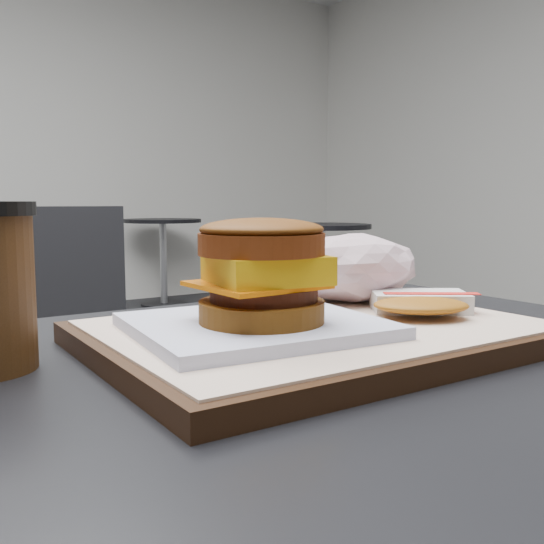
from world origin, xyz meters
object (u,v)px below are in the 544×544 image
Objects in this scene: serving_tray at (318,334)px; neighbor_chair at (35,313)px; hash_brown at (420,303)px; breakfast_sandwich at (260,285)px; crumpled_wrapper at (347,267)px.

neighbor_chair is (0.13, 1.77, -0.27)m from serving_tray.
hash_brown is (0.11, -0.02, 0.02)m from serving_tray.
serving_tray is 0.08m from breakfast_sandwich.
serving_tray is 1.80m from neighbor_chair.
hash_brown is 0.84× the size of crumpled_wrapper.
breakfast_sandwich reaches higher than neighbor_chair.
neighbor_chair is (0.02, 1.79, -0.29)m from hash_brown.
breakfast_sandwich is at bearing -151.73° from crumpled_wrapper.
hash_brown is at bearing -90.72° from neighbor_chair.
breakfast_sandwich is 1.82m from neighbor_chair.
crumpled_wrapper is (0.10, 0.08, 0.05)m from serving_tray.
hash_brown is (0.17, -0.01, -0.03)m from breakfast_sandwich.
serving_tray is at bearing -141.38° from crumpled_wrapper.
crumpled_wrapper reaches higher than serving_tray.
breakfast_sandwich reaches higher than crumpled_wrapper.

